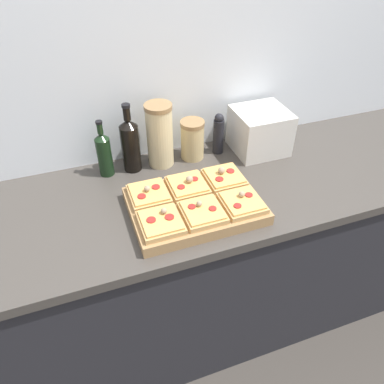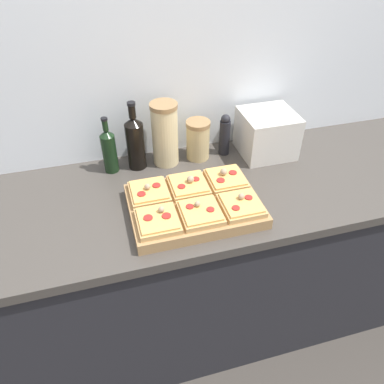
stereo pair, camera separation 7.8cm
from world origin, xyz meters
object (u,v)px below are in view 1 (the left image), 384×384
Objects in this scene: olive_oil_bottle at (104,153)px; toaster_oven at (260,131)px; grain_jar_tall at (160,135)px; wine_bottle at (130,144)px; pepper_mill at (218,134)px; grain_jar_short at (192,140)px; cutting_board at (195,206)px.

olive_oil_bottle is 0.98× the size of toaster_oven.
grain_jar_tall is (0.24, -0.00, 0.04)m from olive_oil_bottle.
wine_bottle reaches higher than olive_oil_bottle.
olive_oil_bottle is 0.89× the size of grain_jar_tall.
grain_jar_tall is at bearing 180.00° from pepper_mill.
olive_oil_bottle is at bearing 180.00° from pepper_mill.
olive_oil_bottle is 0.69m from toaster_oven.
grain_jar_short is at bearing 180.00° from pepper_mill.
grain_jar_tall reaches higher than grain_jar_short.
grain_jar_short is (0.14, 0.00, -0.05)m from grain_jar_tall.
wine_bottle is 1.08× the size of grain_jar_tall.
wine_bottle is 0.58m from toaster_oven.
cutting_board is 0.42m from pepper_mill.
grain_jar_tall is 0.15m from grain_jar_short.
grain_jar_short is 0.31m from toaster_oven.
grain_jar_short is at bearing 0.00° from grain_jar_tall.
pepper_mill is at bearing -0.00° from grain_jar_short.
pepper_mill is at bearing 167.24° from toaster_oven.
olive_oil_bottle is at bearing 176.55° from toaster_oven.
grain_jar_short reaches higher than cutting_board.
olive_oil_bottle is at bearing 180.00° from grain_jar_short.
grain_jar_tall reaches higher than toaster_oven.
pepper_mill is at bearing 0.00° from wine_bottle.
cutting_board is 1.59× the size of wine_bottle.
olive_oil_bottle reaches higher than toaster_oven.
pepper_mill reaches higher than cutting_board.
olive_oil_bottle is (-0.27, 0.34, 0.08)m from cutting_board.
grain_jar_tall is at bearing 174.74° from toaster_oven.
toaster_oven is at bearing -5.26° from grain_jar_tall.
grain_jar_tall is at bearing -180.00° from grain_jar_short.
pepper_mill reaches higher than grain_jar_short.
cutting_board is 0.52m from toaster_oven.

